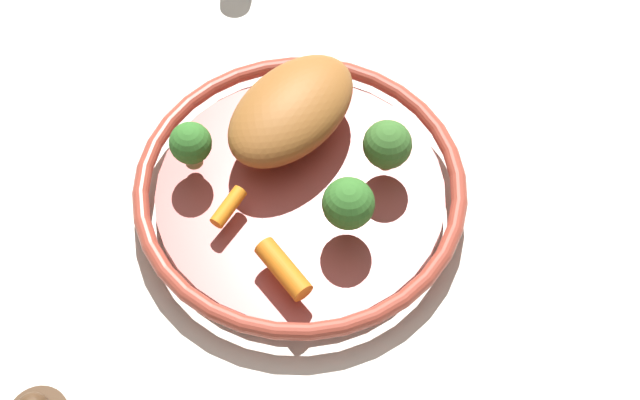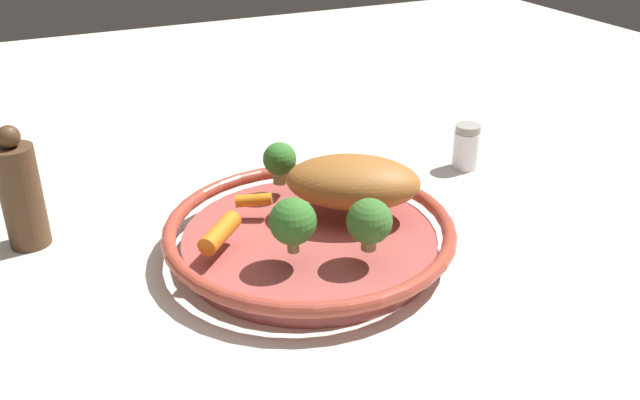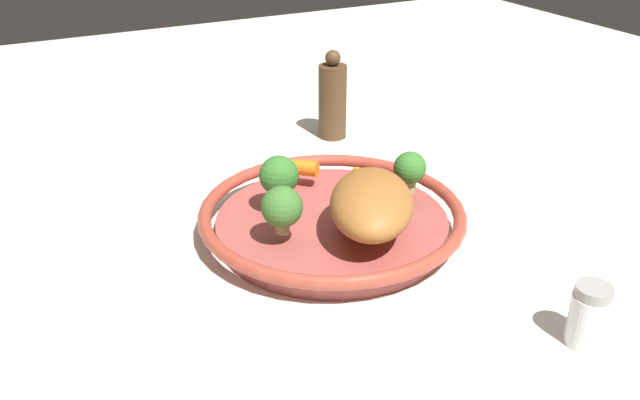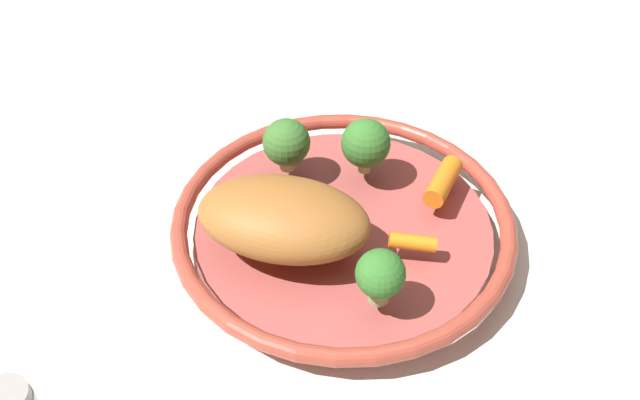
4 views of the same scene
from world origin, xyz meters
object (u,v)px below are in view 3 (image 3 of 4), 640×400
object	(u,v)px
baby_carrot_right	(296,167)
pepper_mill	(332,99)
baby_carrot_center	(358,177)
salt_shaker	(589,316)
broccoli_floret_small	(410,169)
broccoli_floret_large	(279,176)
serving_bowl	(332,219)
broccoli_floret_edge	(282,207)
roast_chicken_piece	(372,203)

from	to	relation	value
baby_carrot_right	pepper_mill	distance (m)	0.25
baby_carrot_center	salt_shaker	bearing A→B (deg)	-170.71
baby_carrot_center	pepper_mill	world-z (taller)	pepper_mill
broccoli_floret_small	broccoli_floret_large	world-z (taller)	broccoli_floret_large
serving_bowl	broccoli_floret_edge	bearing A→B (deg)	111.06
baby_carrot_right	salt_shaker	xyz separation A→B (m)	(-0.42, -0.12, -0.02)
baby_carrot_right	broccoli_floret_edge	size ratio (longest dim) A/B	1.09
pepper_mill	broccoli_floret_edge	bearing A→B (deg)	143.46
broccoli_floret_edge	serving_bowl	bearing A→B (deg)	-68.94
baby_carrot_right	broccoli_floret_small	world-z (taller)	broccoli_floret_small
serving_bowl	roast_chicken_piece	bearing A→B (deg)	-164.92
roast_chicken_piece	baby_carrot_center	distance (m)	0.12
pepper_mill	baby_carrot_center	bearing A→B (deg)	159.26
baby_carrot_center	pepper_mill	xyz separation A→B (m)	(0.26, -0.10, 0.02)
baby_carrot_right	salt_shaker	size ratio (longest dim) A/B	0.94
roast_chicken_piece	broccoli_floret_large	size ratio (longest dim) A/B	2.61
baby_carrot_center	roast_chicken_piece	bearing A→B (deg)	156.91
broccoli_floret_edge	salt_shaker	size ratio (longest dim) A/B	0.87
broccoli_floret_edge	salt_shaker	distance (m)	0.35
baby_carrot_center	baby_carrot_right	distance (m)	0.09
broccoli_floret_large	roast_chicken_piece	bearing A→B (deg)	-146.86
roast_chicken_piece	salt_shaker	size ratio (longest dim) A/B	2.38
salt_shaker	pepper_mill	world-z (taller)	pepper_mill
baby_carrot_center	broccoli_floret_large	xyz separation A→B (m)	(-0.00, 0.12, 0.03)
broccoli_floret_large	broccoli_floret_edge	bearing A→B (deg)	158.04
broccoli_floret_small	pepper_mill	size ratio (longest dim) A/B	0.36
serving_bowl	pepper_mill	bearing A→B (deg)	-28.36
broccoli_floret_small	pepper_mill	world-z (taller)	pepper_mill
broccoli_floret_large	baby_carrot_center	bearing A→B (deg)	-89.42
broccoli_floret_small	salt_shaker	bearing A→B (deg)	-177.71
broccoli_floret_small	salt_shaker	distance (m)	0.31
roast_chicken_piece	baby_carrot_right	distance (m)	0.18
salt_shaker	pepper_mill	size ratio (longest dim) A/B	0.45
baby_carrot_center	broccoli_floret_small	bearing A→B (deg)	-139.08
salt_shaker	pepper_mill	xyz separation A→B (m)	(0.61, -0.04, 0.03)
broccoli_floret_large	salt_shaker	distance (m)	0.40
serving_bowl	broccoli_floret_small	size ratio (longest dim) A/B	6.19
baby_carrot_right	pepper_mill	xyz separation A→B (m)	(0.19, -0.16, 0.02)
broccoli_floret_large	pepper_mill	xyz separation A→B (m)	(0.26, -0.22, -0.01)
broccoli_floret_large	broccoli_floret_edge	xyz separation A→B (m)	(-0.08, 0.03, -0.00)
roast_chicken_piece	baby_carrot_center	world-z (taller)	roast_chicken_piece
salt_shaker	serving_bowl	bearing A→B (deg)	21.56
salt_shaker	pepper_mill	distance (m)	0.62
baby_carrot_right	pepper_mill	size ratio (longest dim) A/B	0.42
roast_chicken_piece	pepper_mill	distance (m)	0.39
serving_bowl	baby_carrot_right	world-z (taller)	baby_carrot_right
salt_shaker	broccoli_floret_large	bearing A→B (deg)	26.48
roast_chicken_piece	broccoli_floret_large	xyz separation A→B (m)	(0.11, 0.07, 0.01)
serving_bowl	broccoli_floret_small	xyz separation A→B (m)	(-0.01, -0.11, 0.05)
broccoli_floret_edge	pepper_mill	xyz separation A→B (m)	(0.33, -0.25, -0.01)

